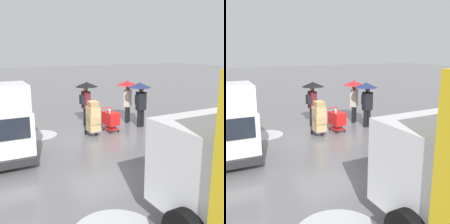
{
  "view_description": "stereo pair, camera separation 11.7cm",
  "coord_description": "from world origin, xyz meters",
  "views": [
    {
      "loc": [
        5.05,
        10.28,
        3.65
      ],
      "look_at": [
        -0.38,
        0.55,
        1.05
      ],
      "focal_mm": 43.92,
      "sensor_mm": 36.0,
      "label": 1
    },
    {
      "loc": [
        4.95,
        10.34,
        3.65
      ],
      "look_at": [
        -0.38,
        0.55,
        1.05
      ],
      "focal_mm": 43.92,
      "sensor_mm": 36.0,
      "label": 2
    }
  ],
  "objects": [
    {
      "name": "slush_patch_under_van",
      "position": [
        2.29,
        -1.08,
        0.0
      ],
      "size": [
        1.48,
        1.48,
        0.01
      ],
      "primitive_type": "cylinder",
      "color": "silver",
      "rests_on": "ground"
    },
    {
      "name": "pedestrian_black_side",
      "position": [
        -2.11,
        -1.0,
        1.58
      ],
      "size": [
        1.04,
        1.04,
        2.15
      ],
      "color": "black",
      "rests_on": "ground"
    },
    {
      "name": "pedestrian_white_side",
      "position": [
        -2.21,
        -0.05,
        1.57
      ],
      "size": [
        1.04,
        1.04,
        2.15
      ],
      "color": "black",
      "rests_on": "ground"
    },
    {
      "name": "pedestrian_pink_side",
      "position": [
        -0.11,
        -1.49,
        1.57
      ],
      "size": [
        1.04,
        1.04,
        2.15
      ],
      "color": "black",
      "rests_on": "ground"
    },
    {
      "name": "hand_dolly_boxes",
      "position": [
        0.3,
        0.14,
        0.81
      ],
      "size": [
        0.55,
        0.74,
        1.5
      ],
      "color": "#515156",
      "rests_on": "ground"
    },
    {
      "name": "shopping_cart_vendor",
      "position": [
        -0.67,
        -0.08,
        0.57
      ],
      "size": [
        0.6,
        0.85,
        1.04
      ],
      "color": "red",
      "rests_on": "ground"
    },
    {
      "name": "ground_plane",
      "position": [
        0.0,
        0.0,
        0.0
      ],
      "size": [
        90.0,
        90.0,
        0.0
      ],
      "primitive_type": "plane",
      "color": "slate"
    }
  ]
}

